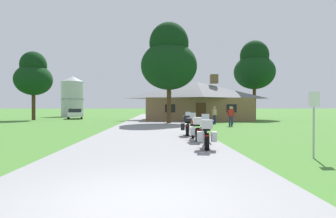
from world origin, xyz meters
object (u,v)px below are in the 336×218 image
object	(u,v)px
bystander_red_shirt_by_tree	(231,115)
tree_left_far	(33,76)
metal_silo_distant	(73,96)
tree_right_of_lodge	(254,67)
parked_white_suv_far_left	(75,113)
metal_signpost_roadside	(314,116)
tree_by_lodge_front	(169,59)
bystander_red_shirt_near_lodge	(232,114)
motorcycle_white_nearest_to_camera	(206,134)
motorcycle_silver_farthest_in_row	(188,125)
bystander_tan_shirt_beside_signpost	(214,114)
motorcycle_red_second_in_row	(196,129)

from	to	relation	value
bystander_red_shirt_by_tree	tree_left_far	size ratio (longest dim) A/B	0.20
bystander_red_shirt_by_tree	tree_left_far	xyz separation A→B (m)	(-21.69, 11.64, 4.60)
metal_silo_distant	tree_right_of_lodge	bearing A→B (deg)	-21.84
tree_left_far	parked_white_suv_far_left	xyz separation A→B (m)	(4.06, 3.52, -4.77)
tree_right_of_lodge	metal_silo_distant	distance (m)	30.04
bystander_red_shirt_by_tree	tree_right_of_lodge	distance (m)	16.41
metal_signpost_roadside	tree_by_lodge_front	world-z (taller)	tree_by_lodge_front
bystander_red_shirt_near_lodge	motorcycle_white_nearest_to_camera	bearing A→B (deg)	-157.04
metal_silo_distant	parked_white_suv_far_left	world-z (taller)	metal_silo_distant
motorcycle_white_nearest_to_camera	bystander_red_shirt_by_tree	size ratio (longest dim) A/B	1.23
motorcycle_silver_farthest_in_row	metal_silo_distant	world-z (taller)	metal_silo_distant
bystander_red_shirt_near_lodge	parked_white_suv_far_left	xyz separation A→B (m)	(-18.66, 11.78, -0.15)
bystander_tan_shirt_beside_signpost	tree_by_lodge_front	distance (m)	7.01
motorcycle_red_second_in_row	metal_signpost_roadside	distance (m)	5.45
bystander_red_shirt_by_tree	metal_silo_distant	world-z (taller)	metal_silo_distant
bystander_red_shirt_near_lodge	tree_right_of_lodge	world-z (taller)	tree_right_of_lodge
metal_silo_distant	metal_signpost_roadside	bearing A→B (deg)	-63.53
motorcycle_silver_farthest_in_row	metal_silo_distant	size ratio (longest dim) A/B	0.30
motorcycle_white_nearest_to_camera	bystander_red_shirt_near_lodge	world-z (taller)	bystander_red_shirt_near_lodge
metal_signpost_roadside	tree_left_far	xyz separation A→B (m)	(-20.48, 26.37, 4.20)
tree_by_lodge_front	motorcycle_silver_farthest_in_row	bearing A→B (deg)	-87.21
motorcycle_white_nearest_to_camera	bystander_tan_shirt_beside_signpost	bearing A→B (deg)	85.16
bystander_tan_shirt_beside_signpost	metal_silo_distant	distance (m)	29.48
bystander_red_shirt_near_lodge	tree_by_lodge_front	bearing A→B (deg)	124.92
motorcycle_white_nearest_to_camera	tree_by_lodge_front	size ratio (longest dim) A/B	0.21
bystander_red_shirt_near_lodge	metal_signpost_roadside	distance (m)	18.25
bystander_red_shirt_near_lodge	bystander_tan_shirt_beside_signpost	distance (m)	1.74
tree_left_far	tree_right_of_lodge	world-z (taller)	tree_right_of_lodge
motorcycle_red_second_in_row	metal_signpost_roadside	world-z (taller)	metal_signpost_roadside
bystander_red_shirt_by_tree	tree_right_of_lodge	xyz separation A→B (m)	(6.83, 13.63, 6.05)
tree_right_of_lodge	motorcycle_red_second_in_row	bearing A→B (deg)	-115.06
motorcycle_white_nearest_to_camera	tree_by_lodge_front	bearing A→B (deg)	100.37
motorcycle_silver_farthest_in_row	bystander_red_shirt_near_lodge	world-z (taller)	bystander_red_shirt_near_lodge
motorcycle_silver_farthest_in_row	metal_signpost_roadside	size ratio (longest dim) A/B	0.97
tree_left_far	motorcycle_red_second_in_row	bearing A→B (deg)	-51.87
bystander_red_shirt_near_lodge	tree_left_far	distance (m)	24.61
bystander_tan_shirt_beside_signpost	metal_silo_distant	bearing A→B (deg)	101.78
motorcycle_white_nearest_to_camera	bystander_tan_shirt_beside_signpost	world-z (taller)	bystander_tan_shirt_beside_signpost
tree_left_far	metal_silo_distant	distance (m)	13.28
motorcycle_silver_farthest_in_row	metal_silo_distant	distance (m)	36.57
motorcycle_white_nearest_to_camera	bystander_red_shirt_near_lodge	size ratio (longest dim) A/B	1.25
motorcycle_red_second_in_row	bystander_red_shirt_by_tree	distance (m)	11.28
motorcycle_silver_farthest_in_row	bystander_red_shirt_by_tree	xyz separation A→B (m)	(4.53, 7.87, 0.34)
motorcycle_red_second_in_row	tree_right_of_lodge	bearing A→B (deg)	63.28
motorcycle_white_nearest_to_camera	bystander_red_shirt_by_tree	xyz separation A→B (m)	(4.35, 12.89, 0.34)
motorcycle_red_second_in_row	bystander_tan_shirt_beside_signpost	bearing A→B (deg)	73.30
tree_right_of_lodge	parked_white_suv_far_left	distance (m)	25.28
bystander_red_shirt_by_tree	parked_white_suv_far_left	size ratio (longest dim) A/B	0.34
metal_signpost_roadside	metal_silo_distant	bearing A→B (deg)	116.47
bystander_red_shirt_by_tree	parked_white_suv_far_left	xyz separation A→B (m)	(-17.62, 15.16, -0.17)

